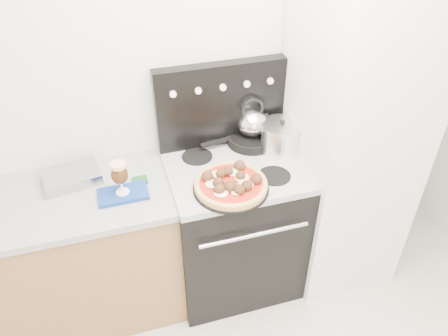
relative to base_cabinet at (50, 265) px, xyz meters
name	(u,v)px	position (x,y,z in m)	size (l,w,h in m)	color
room_shell	(290,236)	(1.02, -0.91, 0.82)	(3.52, 3.01, 2.52)	beige
base_cabinet	(50,265)	(0.00, 0.00, 0.00)	(1.45, 0.60, 0.86)	olive
countertop	(29,206)	(0.00, 0.00, 0.45)	(1.48, 0.63, 0.04)	#9D9D9D
stove_body	(233,228)	(1.10, -0.02, 0.01)	(0.76, 0.65, 0.88)	black
cooktop	(235,169)	(1.10, -0.02, 0.47)	(0.76, 0.65, 0.04)	#ADADB2
backguard	(221,104)	(1.10, 0.25, 0.74)	(0.76, 0.08, 0.50)	black
fridge	(348,144)	(1.80, -0.05, 0.52)	(0.64, 0.68, 1.90)	silver
foil_sheet	(71,176)	(0.22, 0.13, 0.50)	(0.29, 0.22, 0.06)	silver
oven_mitt	(123,194)	(0.48, -0.08, 0.48)	(0.26, 0.15, 0.02)	navy
beer_glass	(120,178)	(0.48, -0.08, 0.59)	(0.09, 0.09, 0.19)	#351C09
pizza_pan	(231,188)	(1.02, -0.21, 0.50)	(0.40, 0.40, 0.01)	#252525
pizza	(231,183)	(1.02, -0.21, 0.53)	(0.38, 0.38, 0.05)	tan
skillet	(251,139)	(1.28, 0.18, 0.52)	(0.30, 0.30, 0.05)	black
tea_kettle	(252,120)	(1.28, 0.18, 0.64)	(0.18, 0.18, 0.20)	white
stock_pot	(281,138)	(1.41, 0.05, 0.57)	(0.23, 0.23, 0.17)	silver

